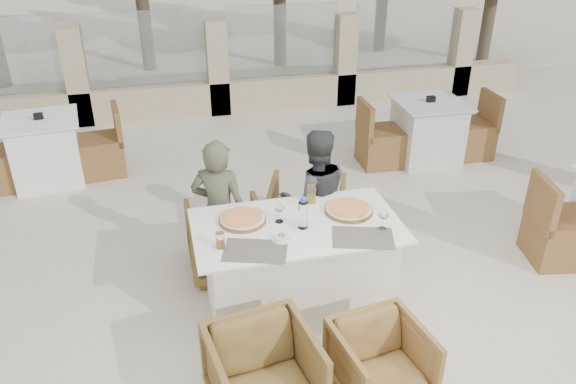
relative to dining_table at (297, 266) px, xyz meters
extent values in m
plane|color=beige|center=(-0.02, -0.09, -0.39)|extent=(80.00, 80.00, 0.00)
cube|color=beige|center=(-0.02, 13.91, -0.38)|extent=(30.00, 16.00, 0.01)
cube|color=#615A53|center=(-0.38, -0.27, 0.39)|extent=(0.52, 0.42, 0.00)
cube|color=#635F55|center=(0.43, -0.29, 0.39)|extent=(0.52, 0.42, 0.00)
cylinder|color=#EE5320|center=(-0.40, 0.15, 0.41)|extent=(0.45, 0.45, 0.05)
cylinder|color=#DA511D|center=(0.45, 0.09, 0.41)|extent=(0.50, 0.50, 0.05)
cylinder|color=#A6C6DA|center=(0.03, -0.05, 0.51)|extent=(0.08, 0.08, 0.26)
cylinder|color=orange|center=(-0.61, -0.17, 0.45)|extent=(0.07, 0.07, 0.13)
cylinder|color=gold|center=(0.20, 0.32, 0.46)|extent=(0.08, 0.08, 0.15)
imported|color=olive|center=(-0.48, 0.65, -0.08)|extent=(0.66, 0.68, 0.61)
imported|color=olive|center=(0.31, 0.84, -0.06)|extent=(0.90, 0.92, 0.66)
imported|color=brown|center=(-0.47, -1.00, -0.08)|extent=(0.75, 0.76, 0.61)
imported|color=olive|center=(0.31, -1.04, -0.11)|extent=(0.66, 0.68, 0.54)
imported|color=#4F533C|center=(-0.53, 0.56, 0.26)|extent=(0.56, 0.47, 1.30)
imported|color=#3C3F41|center=(0.31, 0.58, 0.26)|extent=(0.64, 0.50, 1.29)
camera|label=1|loc=(-0.93, -3.55, 2.64)|focal=35.00mm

